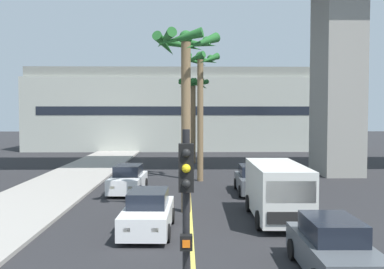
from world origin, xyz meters
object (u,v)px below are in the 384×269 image
(traffic_light_median_near, at_px, (186,222))
(palm_tree_near_median, at_px, (186,70))
(car_queue_third, at_px, (333,249))
(car_queue_second, at_px, (128,180))
(delivery_van, at_px, (277,190))
(palm_tree_far_median, at_px, (193,95))
(car_queue_fourth, at_px, (148,213))
(palm_tree_mid_median, at_px, (201,83))
(car_queue_front, at_px, (253,180))

(traffic_light_median_near, relative_size, palm_tree_near_median, 0.51)
(car_queue_third, bearing_deg, car_queue_second, 120.22)
(delivery_van, height_order, palm_tree_far_median, palm_tree_far_median)
(car_queue_fourth, xyz_separation_m, delivery_van, (5.23, 1.67, 0.57))
(traffic_light_median_near, xyz_separation_m, palm_tree_near_median, (0.01, 12.48, 3.70))
(car_queue_second, xyz_separation_m, car_queue_fourth, (1.84, -8.15, 0.00))
(traffic_light_median_near, xyz_separation_m, palm_tree_mid_median, (0.99, 21.55, 3.81))
(car_queue_second, distance_m, palm_tree_mid_median, 8.32)
(car_queue_front, height_order, palm_tree_far_median, palm_tree_far_median)
(delivery_van, relative_size, palm_tree_near_median, 0.65)
(traffic_light_median_near, distance_m, palm_tree_mid_median, 21.91)
(car_queue_fourth, bearing_deg, delivery_van, 17.72)
(car_queue_front, bearing_deg, car_queue_third, -88.70)
(car_queue_fourth, xyz_separation_m, palm_tree_mid_median, (2.41, 12.32, 5.80))
(traffic_light_median_near, relative_size, palm_tree_far_median, 0.55)
(delivery_van, height_order, palm_tree_near_median, palm_tree_near_median)
(palm_tree_mid_median, relative_size, palm_tree_far_median, 1.11)
(car_queue_third, bearing_deg, traffic_light_median_near, -130.21)
(car_queue_second, relative_size, traffic_light_median_near, 0.99)
(car_queue_fourth, bearing_deg, palm_tree_near_median, 66.23)
(car_queue_front, distance_m, palm_tree_far_median, 16.04)
(car_queue_second, relative_size, palm_tree_far_median, 0.54)
(traffic_light_median_near, relative_size, palm_tree_mid_median, 0.49)
(car_queue_front, xyz_separation_m, traffic_light_median_near, (-3.78, -17.16, 1.99))
(car_queue_third, relative_size, palm_tree_near_median, 0.50)
(car_queue_fourth, distance_m, delivery_van, 5.52)
(delivery_van, bearing_deg, car_queue_third, -87.63)
(car_queue_front, bearing_deg, delivery_van, -89.75)
(palm_tree_near_median, bearing_deg, car_queue_second, 123.79)
(car_queue_fourth, height_order, delivery_van, delivery_van)
(delivery_van, bearing_deg, car_queue_front, 90.25)
(delivery_van, xyz_separation_m, traffic_light_median_near, (-3.81, -10.90, 1.43))
(delivery_van, distance_m, traffic_light_median_near, 11.63)
(car_queue_second, height_order, palm_tree_far_median, palm_tree_far_median)
(delivery_van, distance_m, palm_tree_near_median, 6.58)
(palm_tree_far_median, bearing_deg, delivery_van, -81.57)
(car_queue_front, distance_m, car_queue_second, 7.05)
(delivery_van, relative_size, traffic_light_median_near, 1.26)
(car_queue_fourth, relative_size, palm_tree_far_median, 0.54)
(car_queue_front, bearing_deg, palm_tree_near_median, -128.88)
(car_queue_third, bearing_deg, delivery_van, 92.37)
(car_queue_third, distance_m, traffic_light_median_near, 6.60)
(car_queue_third, height_order, palm_tree_mid_median, palm_tree_mid_median)
(car_queue_second, xyz_separation_m, palm_tree_far_median, (3.96, 14.56, 5.41))
(car_queue_third, xyz_separation_m, car_queue_fourth, (-5.48, 4.43, 0.00))
(palm_tree_far_median, bearing_deg, car_queue_front, -78.19)
(car_queue_front, bearing_deg, palm_tree_far_median, 101.81)
(palm_tree_near_median, bearing_deg, car_queue_fourth, -113.77)
(car_queue_second, bearing_deg, palm_tree_far_median, 74.81)
(traffic_light_median_near, xyz_separation_m, palm_tree_far_median, (0.69, 31.94, 3.42))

